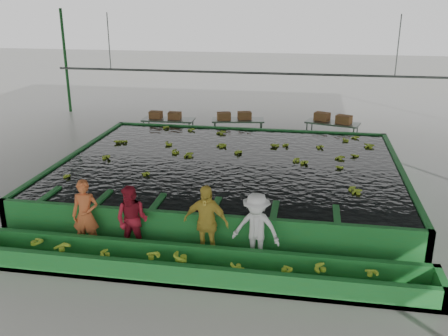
% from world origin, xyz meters
% --- Properties ---
extents(ground, '(80.00, 80.00, 0.00)m').
position_xyz_m(ground, '(0.00, 0.00, 0.00)').
color(ground, slate).
rests_on(ground, ground).
extents(shed_roof, '(20.00, 22.00, 0.04)m').
position_xyz_m(shed_roof, '(0.00, 0.00, 5.00)').
color(shed_roof, gray).
rests_on(shed_roof, shed_posts).
extents(shed_posts, '(20.00, 22.00, 5.00)m').
position_xyz_m(shed_posts, '(0.00, 0.00, 2.50)').
color(shed_posts, '#15481B').
rests_on(shed_posts, ground).
extents(flotation_tank, '(10.00, 8.00, 0.90)m').
position_xyz_m(flotation_tank, '(0.00, 1.50, 0.45)').
color(flotation_tank, '#1E752C').
rests_on(flotation_tank, ground).
extents(tank_water, '(9.70, 7.70, 0.00)m').
position_xyz_m(tank_water, '(0.00, 1.50, 0.85)').
color(tank_water, black).
rests_on(tank_water, flotation_tank).
extents(sorting_trough, '(10.00, 1.00, 0.50)m').
position_xyz_m(sorting_trough, '(0.00, -3.60, 0.25)').
color(sorting_trough, '#1E752C').
rests_on(sorting_trough, ground).
extents(cableway_rail, '(0.08, 0.08, 14.00)m').
position_xyz_m(cableway_rail, '(0.00, 5.00, 3.00)').
color(cableway_rail, '#59605B').
rests_on(cableway_rail, shed_roof).
extents(rail_hanger_left, '(0.04, 0.04, 2.00)m').
position_xyz_m(rail_hanger_left, '(-5.00, 5.00, 4.00)').
color(rail_hanger_left, '#59605B').
rests_on(rail_hanger_left, shed_roof).
extents(rail_hanger_right, '(0.04, 0.04, 2.00)m').
position_xyz_m(rail_hanger_right, '(5.00, 5.00, 4.00)').
color(rail_hanger_right, '#59605B').
rests_on(rail_hanger_right, shed_roof).
extents(worker_a, '(0.66, 0.48, 1.67)m').
position_xyz_m(worker_a, '(-2.62, -2.80, 0.84)').
color(worker_a, '#D36331').
rests_on(worker_a, ground).
extents(worker_b, '(0.82, 0.66, 1.59)m').
position_xyz_m(worker_b, '(-1.51, -2.80, 0.80)').
color(worker_b, '#A31829').
rests_on(worker_b, ground).
extents(worker_c, '(1.07, 0.55, 1.75)m').
position_xyz_m(worker_c, '(0.18, -2.80, 0.87)').
color(worker_c, gold).
rests_on(worker_c, ground).
extents(worker_d, '(1.15, 0.78, 1.63)m').
position_xyz_m(worker_d, '(1.28, -2.80, 0.82)').
color(worker_d, white).
rests_on(worker_d, ground).
extents(packing_table_left, '(2.06, 0.88, 0.93)m').
position_xyz_m(packing_table_left, '(-3.25, 6.23, 0.46)').
color(packing_table_left, '#59605B').
rests_on(packing_table_left, ground).
extents(packing_table_mid, '(2.15, 1.12, 0.93)m').
position_xyz_m(packing_table_mid, '(-0.51, 6.63, 0.47)').
color(packing_table_mid, '#59605B').
rests_on(packing_table_mid, ground).
extents(packing_table_right, '(2.16, 1.33, 0.92)m').
position_xyz_m(packing_table_right, '(3.16, 6.83, 0.46)').
color(packing_table_right, '#59605B').
rests_on(packing_table_right, ground).
extents(box_stack_left, '(1.28, 0.37, 0.27)m').
position_xyz_m(box_stack_left, '(-3.39, 6.27, 0.93)').
color(box_stack_left, brown).
rests_on(box_stack_left, packing_table_left).
extents(box_stack_mid, '(1.39, 0.75, 0.29)m').
position_xyz_m(box_stack_mid, '(-0.66, 6.59, 0.93)').
color(box_stack_mid, brown).
rests_on(box_stack_mid, packing_table_mid).
extents(box_stack_right, '(1.49, 0.95, 0.31)m').
position_xyz_m(box_stack_right, '(3.17, 6.89, 0.92)').
color(box_stack_right, brown).
rests_on(box_stack_right, packing_table_right).
extents(floating_bananas, '(8.59, 5.86, 0.12)m').
position_xyz_m(floating_bananas, '(0.00, 2.30, 0.85)').
color(floating_bananas, '#94B824').
rests_on(floating_bananas, tank_water).
extents(trough_bananas, '(8.81, 0.59, 0.12)m').
position_xyz_m(trough_bananas, '(0.00, -3.60, 0.40)').
color(trough_bananas, '#94B824').
rests_on(trough_bananas, sorting_trough).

